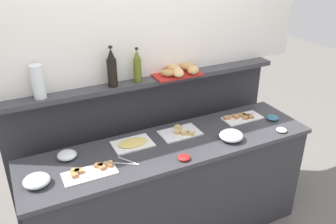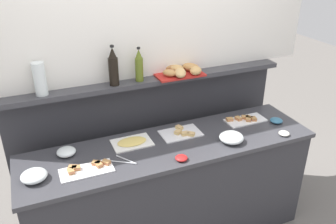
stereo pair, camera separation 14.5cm
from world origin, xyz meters
name	(u,v)px [view 1 (the left image)]	position (x,y,z in m)	size (l,w,h in m)	color
ground_plane	(145,194)	(0.00, 0.60, 0.00)	(12.00, 12.00, 0.00)	slate
buffet_counter	(172,192)	(0.00, 0.00, 0.47)	(2.29, 0.61, 0.93)	#2D2D33
back_ledge_unit	(148,141)	(0.00, 0.48, 0.69)	(2.38, 0.22, 1.32)	#2D2D33
sandwich_platter_rear	(181,132)	(0.14, 0.11, 0.94)	(0.32, 0.21, 0.04)	silver
sandwich_platter_front	(242,117)	(0.74, 0.11, 0.94)	(0.35, 0.17, 0.04)	white
sandwich_platter_side	(90,172)	(-0.66, -0.09, 0.94)	(0.36, 0.16, 0.04)	white
cold_cuts_platter	(132,143)	(-0.27, 0.13, 0.94)	(0.30, 0.20, 0.02)	white
glass_bowl_large	(231,136)	(0.45, -0.15, 0.96)	(0.19, 0.19, 0.08)	silver
glass_bowl_medium	(37,181)	(-1.00, -0.06, 0.96)	(0.17, 0.17, 0.07)	silver
glass_bowl_small	(67,155)	(-0.76, 0.16, 0.96)	(0.14, 0.14, 0.06)	silver
condiment_bowl_red	(184,157)	(-0.02, -0.22, 0.95)	(0.09, 0.09, 0.03)	red
condiment_bowl_cream	(273,118)	(0.97, -0.02, 0.95)	(0.11, 0.11, 0.04)	teal
condiment_bowl_teal	(282,130)	(0.89, -0.22, 0.95)	(0.09, 0.09, 0.03)	silver
serving_tongs	(128,162)	(-0.39, -0.09, 0.94)	(0.16, 0.16, 0.01)	#B7BABF
wine_bottle_dark	(112,69)	(-0.31, 0.39, 1.47)	(0.08, 0.08, 0.32)	black
olive_oil_bottle	(137,67)	(-0.11, 0.40, 1.45)	(0.06, 0.06, 0.28)	#56661E
bread_basket	(178,70)	(0.25, 0.39, 1.36)	(0.40, 0.31, 0.08)	#B2231E
water_carafe	(38,82)	(-0.85, 0.41, 1.45)	(0.09, 0.09, 0.25)	silver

